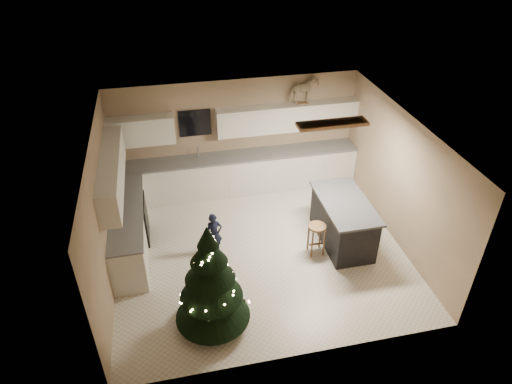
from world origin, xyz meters
The scene contains 8 objects.
ground_plane centered at (0.00, 0.00, 0.00)m, with size 5.50×5.50×0.00m, color beige.
room_shell centered at (0.02, 0.00, 1.75)m, with size 5.52×5.02×2.61m.
cabinetry centered at (-0.91, 1.65, 0.76)m, with size 5.50×3.20×2.00m.
island centered at (1.67, -0.06, 0.48)m, with size 0.90×1.70×0.95m.
bar_stool centered at (1.05, -0.28, 0.49)m, with size 0.34×0.34×0.65m.
christmas_tree centered at (-1.14, -1.60, 0.82)m, with size 1.25×1.21×2.00m.
toddler centered at (-0.86, 0.15, 0.44)m, with size 0.32×0.21×0.87m, color black.
rocking_horse centered at (1.48, 2.33, 2.29)m, with size 0.71×0.50×0.57m.
Camera 1 is at (-1.53, -6.68, 5.95)m, focal length 32.00 mm.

